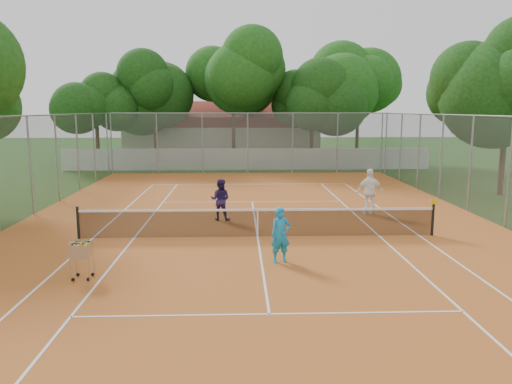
{
  "coord_description": "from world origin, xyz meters",
  "views": [
    {
      "loc": [
        -0.63,
        -16.25,
        4.26
      ],
      "look_at": [
        0.0,
        1.5,
        1.3
      ],
      "focal_mm": 35.0,
      "sensor_mm": 36.0,
      "label": 1
    }
  ],
  "objects_px": {
    "tennis_net": "(258,223)",
    "player_far_right": "(370,192)",
    "player_far_left": "(220,200)",
    "clubhouse": "(223,132)",
    "ball_hopper": "(82,259)",
    "player_near": "(281,235)"
  },
  "relations": [
    {
      "from": "player_near",
      "to": "ball_hopper",
      "type": "height_order",
      "value": "player_near"
    },
    {
      "from": "tennis_net",
      "to": "player_near",
      "type": "distance_m",
      "value": 2.87
    },
    {
      "from": "tennis_net",
      "to": "player_far_right",
      "type": "height_order",
      "value": "player_far_right"
    },
    {
      "from": "tennis_net",
      "to": "ball_hopper",
      "type": "height_order",
      "value": "ball_hopper"
    },
    {
      "from": "clubhouse",
      "to": "ball_hopper",
      "type": "height_order",
      "value": "clubhouse"
    },
    {
      "from": "tennis_net",
      "to": "player_far_left",
      "type": "xyz_separation_m",
      "value": [
        -1.33,
        2.66,
        0.31
      ]
    },
    {
      "from": "ball_hopper",
      "to": "player_far_left",
      "type": "bearing_deg",
      "value": 79.79
    },
    {
      "from": "player_far_left",
      "to": "player_far_right",
      "type": "relative_size",
      "value": 0.85
    },
    {
      "from": "ball_hopper",
      "to": "tennis_net",
      "type": "bearing_deg",
      "value": 57.08
    },
    {
      "from": "player_near",
      "to": "player_far_left",
      "type": "height_order",
      "value": "player_far_left"
    },
    {
      "from": "tennis_net",
      "to": "player_far_right",
      "type": "xyz_separation_m",
      "value": [
        4.7,
        3.49,
        0.44
      ]
    },
    {
      "from": "clubhouse",
      "to": "player_far_left",
      "type": "relative_size",
      "value": 10.27
    },
    {
      "from": "player_near",
      "to": "player_far_right",
      "type": "height_order",
      "value": "player_far_right"
    },
    {
      "from": "player_far_right",
      "to": "player_far_left",
      "type": "bearing_deg",
      "value": 4.68
    },
    {
      "from": "clubhouse",
      "to": "player_far_left",
      "type": "xyz_separation_m",
      "value": [
        0.67,
        -26.34,
        -1.38
      ]
    },
    {
      "from": "clubhouse",
      "to": "player_far_right",
      "type": "relative_size",
      "value": 8.78
    },
    {
      "from": "player_near",
      "to": "player_far_left",
      "type": "distance_m",
      "value": 5.77
    },
    {
      "from": "ball_hopper",
      "to": "clubhouse",
      "type": "bearing_deg",
      "value": 101.11
    },
    {
      "from": "player_far_left",
      "to": "player_far_right",
      "type": "bearing_deg",
      "value": -159.84
    },
    {
      "from": "player_far_left",
      "to": "ball_hopper",
      "type": "bearing_deg",
      "value": 76.54
    },
    {
      "from": "tennis_net",
      "to": "ball_hopper",
      "type": "distance_m",
      "value": 6.11
    },
    {
      "from": "player_far_right",
      "to": "ball_hopper",
      "type": "height_order",
      "value": "player_far_right"
    }
  ]
}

